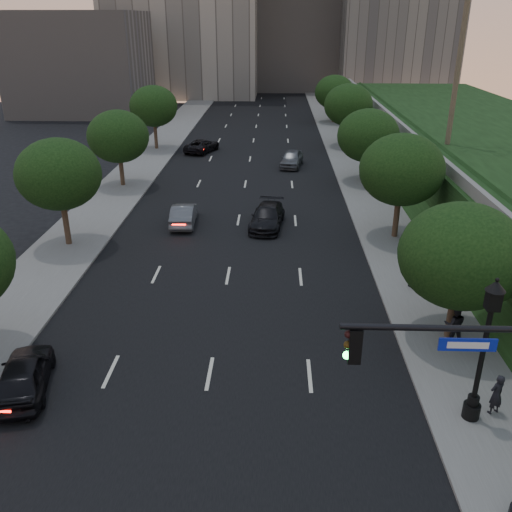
{
  "coord_description": "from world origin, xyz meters",
  "views": [
    {
      "loc": [
        2.49,
        -12.85,
        13.07
      ],
      "look_at": [
        1.74,
        8.62,
        3.6
      ],
      "focal_mm": 38.0,
      "sensor_mm": 36.0,
      "label": 1
    }
  ],
  "objects_px": {
    "sedan_near_right": "(267,217)",
    "street_lamp": "(482,358)",
    "sedan_near_left": "(24,375)",
    "sedan_mid_left": "(184,214)",
    "pedestrian_c": "(414,273)",
    "pedestrian_b": "(455,325)",
    "traffic_signal_mast": "(502,418)",
    "sedan_far_left": "(202,146)",
    "pedestrian_a": "(496,394)",
    "sedan_far_right": "(292,158)"
  },
  "relations": [
    {
      "from": "sedan_mid_left",
      "to": "pedestrian_a",
      "type": "relative_size",
      "value": 2.75
    },
    {
      "from": "pedestrian_b",
      "to": "pedestrian_c",
      "type": "height_order",
      "value": "pedestrian_b"
    },
    {
      "from": "sedan_far_left",
      "to": "pedestrian_b",
      "type": "distance_m",
      "value": 39.75
    },
    {
      "from": "sedan_near_left",
      "to": "sedan_far_right",
      "type": "distance_m",
      "value": 36.23
    },
    {
      "from": "sedan_mid_left",
      "to": "pedestrian_c",
      "type": "bearing_deg",
      "value": 142.76
    },
    {
      "from": "pedestrian_b",
      "to": "traffic_signal_mast",
      "type": "bearing_deg",
      "value": 88.58
    },
    {
      "from": "traffic_signal_mast",
      "to": "pedestrian_b",
      "type": "height_order",
      "value": "traffic_signal_mast"
    },
    {
      "from": "traffic_signal_mast",
      "to": "sedan_near_right",
      "type": "xyz_separation_m",
      "value": [
        -6.38,
        23.37,
        -2.95
      ]
    },
    {
      "from": "pedestrian_a",
      "to": "pedestrian_b",
      "type": "bearing_deg",
      "value": -111.85
    },
    {
      "from": "street_lamp",
      "to": "sedan_near_right",
      "type": "relative_size",
      "value": 1.13
    },
    {
      "from": "sedan_mid_left",
      "to": "pedestrian_a",
      "type": "height_order",
      "value": "pedestrian_a"
    },
    {
      "from": "traffic_signal_mast",
      "to": "sedan_far_left",
      "type": "height_order",
      "value": "traffic_signal_mast"
    },
    {
      "from": "sedan_near_left",
      "to": "sedan_mid_left",
      "type": "xyz_separation_m",
      "value": [
        3.16,
        18.37,
        -0.02
      ]
    },
    {
      "from": "sedan_far_right",
      "to": "street_lamp",
      "type": "bearing_deg",
      "value": -71.19
    },
    {
      "from": "sedan_far_left",
      "to": "sedan_far_right",
      "type": "xyz_separation_m",
      "value": [
        9.34,
        -5.77,
        0.1
      ]
    },
    {
      "from": "sedan_near_right",
      "to": "sedan_far_left",
      "type": "bearing_deg",
      "value": 115.11
    },
    {
      "from": "sedan_near_right",
      "to": "sedan_far_right",
      "type": "bearing_deg",
      "value": 89.81
    },
    {
      "from": "pedestrian_a",
      "to": "pedestrian_b",
      "type": "xyz_separation_m",
      "value": [
        -0.13,
        4.52,
        0.13
      ]
    },
    {
      "from": "sedan_far_right",
      "to": "pedestrian_b",
      "type": "bearing_deg",
      "value": -68.52
    },
    {
      "from": "street_lamp",
      "to": "sedan_near_left",
      "type": "xyz_separation_m",
      "value": [
        -16.38,
        1.1,
        -1.9
      ]
    },
    {
      "from": "traffic_signal_mast",
      "to": "pedestrian_c",
      "type": "relative_size",
      "value": 4.58
    },
    {
      "from": "sedan_mid_left",
      "to": "pedestrian_b",
      "type": "distance_m",
      "value": 20.27
    },
    {
      "from": "sedan_near_left",
      "to": "pedestrian_c",
      "type": "distance_m",
      "value": 18.96
    },
    {
      "from": "sedan_near_right",
      "to": "street_lamp",
      "type": "bearing_deg",
      "value": -61.63
    },
    {
      "from": "sedan_near_left",
      "to": "sedan_far_left",
      "type": "xyz_separation_m",
      "value": [
        1.64,
        40.29,
        -0.06
      ]
    },
    {
      "from": "sedan_far_left",
      "to": "pedestrian_c",
      "type": "relative_size",
      "value": 3.18
    },
    {
      "from": "traffic_signal_mast",
      "to": "sedan_mid_left",
      "type": "bearing_deg",
      "value": 117.09
    },
    {
      "from": "sedan_near_left",
      "to": "pedestrian_a",
      "type": "height_order",
      "value": "pedestrian_a"
    },
    {
      "from": "street_lamp",
      "to": "sedan_far_right",
      "type": "height_order",
      "value": "street_lamp"
    },
    {
      "from": "sedan_mid_left",
      "to": "pedestrian_b",
      "type": "xyz_separation_m",
      "value": [
        13.98,
        -14.68,
        0.35
      ]
    },
    {
      "from": "sedan_near_left",
      "to": "sedan_far_left",
      "type": "height_order",
      "value": "sedan_near_left"
    },
    {
      "from": "traffic_signal_mast",
      "to": "pedestrian_a",
      "type": "bearing_deg",
      "value": 66.08
    },
    {
      "from": "sedan_mid_left",
      "to": "sedan_far_right",
      "type": "height_order",
      "value": "sedan_far_right"
    },
    {
      "from": "sedan_mid_left",
      "to": "sedan_far_right",
      "type": "xyz_separation_m",
      "value": [
        7.82,
        16.15,
        0.06
      ]
    },
    {
      "from": "sedan_far_right",
      "to": "pedestrian_a",
      "type": "xyz_separation_m",
      "value": [
        6.28,
        -35.35,
        0.17
      ]
    },
    {
      "from": "street_lamp",
      "to": "sedan_far_right",
      "type": "distance_m",
      "value": 36.07
    },
    {
      "from": "pedestrian_c",
      "to": "sedan_far_right",
      "type": "bearing_deg",
      "value": -97.99
    },
    {
      "from": "sedan_near_left",
      "to": "sedan_far_right",
      "type": "relative_size",
      "value": 0.95
    },
    {
      "from": "street_lamp",
      "to": "pedestrian_c",
      "type": "height_order",
      "value": "street_lamp"
    },
    {
      "from": "sedan_near_right",
      "to": "sedan_far_right",
      "type": "distance_m",
      "value": 16.6
    },
    {
      "from": "sedan_mid_left",
      "to": "pedestrian_a",
      "type": "distance_m",
      "value": 23.82
    },
    {
      "from": "sedan_mid_left",
      "to": "sedan_near_right",
      "type": "bearing_deg",
      "value": 174.3
    },
    {
      "from": "sedan_near_left",
      "to": "sedan_near_right",
      "type": "relative_size",
      "value": 0.87
    },
    {
      "from": "street_lamp",
      "to": "sedan_far_left",
      "type": "bearing_deg",
      "value": 109.61
    },
    {
      "from": "street_lamp",
      "to": "pedestrian_a",
      "type": "distance_m",
      "value": 1.93
    },
    {
      "from": "sedan_near_left",
      "to": "pedestrian_b",
      "type": "relative_size",
      "value": 2.35
    },
    {
      "from": "traffic_signal_mast",
      "to": "sedan_near_right",
      "type": "bearing_deg",
      "value": 105.27
    },
    {
      "from": "traffic_signal_mast",
      "to": "pedestrian_a",
      "type": "height_order",
      "value": "traffic_signal_mast"
    },
    {
      "from": "street_lamp",
      "to": "sedan_mid_left",
      "type": "height_order",
      "value": "street_lamp"
    },
    {
      "from": "traffic_signal_mast",
      "to": "pedestrian_c",
      "type": "bearing_deg",
      "value": 84.49
    }
  ]
}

